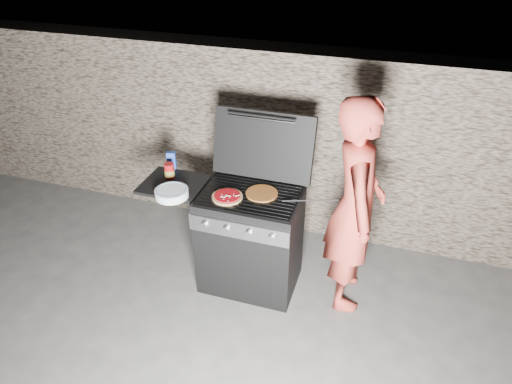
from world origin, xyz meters
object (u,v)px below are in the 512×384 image
(person, at_px, (355,207))
(gas_grill, at_px, (223,235))
(sauce_jar, at_px, (169,170))
(pizza_topped, at_px, (227,196))

(person, bearing_deg, gas_grill, 84.62)
(sauce_jar, bearing_deg, gas_grill, -9.09)
(gas_grill, xyz_separation_m, pizza_topped, (0.09, -0.09, 0.47))
(gas_grill, distance_m, sauce_jar, 0.71)
(pizza_topped, bearing_deg, gas_grill, 136.01)
(sauce_jar, distance_m, person, 1.55)
(gas_grill, bearing_deg, sauce_jar, 170.91)
(gas_grill, xyz_separation_m, person, (1.06, 0.10, 0.44))
(person, bearing_deg, pizza_topped, 90.31)
(gas_grill, height_order, person, person)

